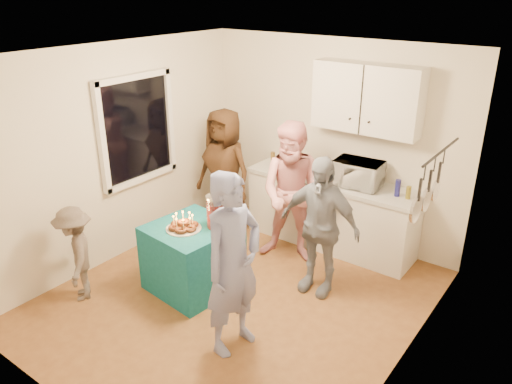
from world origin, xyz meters
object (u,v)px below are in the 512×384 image
Objects in this scene: man_birthday at (233,265)px; child_near_left at (76,254)px; microwave at (358,173)px; woman_back_right at (319,226)px; woman_back_left at (225,171)px; punch_jar at (217,212)px; counter at (330,214)px; party_table at (193,257)px; woman_back_center at (294,194)px.

man_birthday is 1.64× the size of child_near_left.
microwave is 0.36× the size of woman_back_right.
child_near_left is at bearing -96.26° from woman_back_left.
punch_jar is at bearing -121.61° from microwave.
microwave is 2.30m from man_birthday.
woman_back_left is (-1.73, -0.44, -0.22)m from microwave.
counter is 2.06× the size of child_near_left.
party_table is at bearing -143.12° from punch_jar.
microwave is at bearing 30.05° from woman_back_center.
woman_back_right is at bearing 34.56° from punch_jar.
counter is 1.52m from woman_back_left.
man_birthday reaches higher than counter.
woman_back_left is at bearing -169.84° from microwave.
child_near_left is at bearing -142.45° from woman_back_right.
man_birthday is (0.75, -0.66, -0.05)m from punch_jar.
party_table is at bearing -124.99° from microwave.
party_table is 1.58m from woman_back_left.
punch_jar is at bearing 80.97° from child_near_left.
woman_back_left reaches higher than counter.
man_birthday reaches higher than woman_back_center.
woman_back_right is at bearing -90.87° from microwave.
counter is 1.26× the size of woman_back_center.
punch_jar is 0.22× the size of woman_back_right.
punch_jar is (-0.51, -1.63, 0.50)m from counter.
man_birthday is at bearing -84.04° from counter.
microwave is 0.33× the size of woman_back_left.
microwave is at bearing 0.00° from counter.
woman_back_center is 0.72m from woman_back_right.
counter is 0.77m from woman_back_center.
man_birthday is at bearing 48.94° from child_near_left.
party_table is (-0.74, -1.80, -0.05)m from counter.
microwave is at bearing 13.29° from woman_back_left.
microwave is at bearing 90.90° from woman_back_right.
man_birthday is 1.75m from woman_back_center.
woman_back_center is at bearing 72.73° from punch_jar.
counter is at bearing 175.82° from microwave.
party_table is 1.44m from woman_back_right.
woman_back_left is at bearing 115.67° from party_table.
woman_back_right is (0.06, -1.01, -0.28)m from microwave.
woman_back_center is 2.53m from child_near_left.
microwave is at bearing 59.19° from party_table.
child_near_left is at bearing -120.87° from counter.
woman_back_center is (-0.43, 1.69, -0.00)m from man_birthday.
microwave reaches higher than counter.
woman_back_right reaches higher than child_near_left.
child_near_left is (-0.86, -0.87, 0.15)m from party_table.
man_birthday is 1.00× the size of woman_back_center.
man_birthday is (-0.09, -2.29, -0.19)m from microwave.
child_near_left reaches higher than counter.
woman_back_right is at bearing 77.03° from child_near_left.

